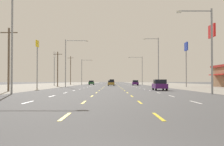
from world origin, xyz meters
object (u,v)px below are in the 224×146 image
Objects in this scene: hatchback_far_right_mid at (136,83)px; suv_center_turn_farther at (113,82)px; sedan_center_turn_near at (112,83)px; pole_sign_left_row_1 at (38,54)px; sedan_far_left_far at (92,83)px; pole_sign_right_row_1 at (213,39)px; sedan_center_turn_midfar at (113,83)px; pole_sign_right_row_2 at (187,52)px; hatchback_far_right_nearest at (161,85)px; streetlight_left_row_2 at (84,70)px; streetlight_right_row_2 at (142,68)px; streetlight_left_row_0 at (18,35)px; streetlight_right_row_0 at (209,44)px; pole_sign_left_row_2 at (55,60)px; streetlight_left_row_1 at (69,59)px; streetlight_right_row_1 at (158,59)px.

suv_center_turn_farther is at bearing 101.03° from hatchback_far_right_mid.
pole_sign_left_row_1 is at bearing -120.18° from sedan_center_turn_near.
sedan_far_left_far is 0.48× the size of pole_sign_right_row_1.
sedan_center_turn_midfar is 41.02m from pole_sign_right_row_2.
hatchback_far_right_mid is at bearing 89.82° from hatchback_far_right_nearest.
pole_sign_right_row_2 reaches higher than pole_sign_right_row_1.
hatchback_far_right_mid is 0.46× the size of streetlight_left_row_2.
streetlight_left_row_0 is at bearing -105.41° from streetlight_right_row_2.
pole_sign_left_row_1 is at bearing -98.89° from sedan_far_left_far.
pole_sign_left_row_1 is 1.05× the size of streetlight_right_row_0.
sedan_center_turn_midfar is at bearing -6.34° from sedan_far_left_far.
pole_sign_right_row_2 is at bearing -52.42° from streetlight_left_row_2.
suv_center_turn_farther is 0.56× the size of streetlight_right_row_0.
hatchback_far_right_mid is at bearing 44.73° from sedan_center_turn_near.
pole_sign_left_row_2 reaches higher than suv_center_turn_farther.
pole_sign_left_row_2 is 0.94× the size of streetlight_left_row_0.
pole_sign_right_row_2 is 1.14× the size of streetlight_right_row_0.
sedan_center_turn_near is 0.45× the size of pole_sign_right_row_2.
pole_sign_left_row_2 is 54.83m from streetlight_left_row_0.
sedan_center_turn_near is 17.67m from pole_sign_left_row_2.
pole_sign_right_row_2 is 44.24m from streetlight_left_row_0.
sedan_far_left_far is 0.43× the size of streetlight_left_row_1.
streetlight_right_row_1 is at bearing 100.81° from pole_sign_right_row_1.
hatchback_far_right_nearest is 62.91m from sedan_far_left_far.
pole_sign_left_row_2 is 37.75m from pole_sign_right_row_2.
pole_sign_right_row_2 reaches higher than hatchback_far_right_mid.
streetlight_right_row_0 is at bearing -48.26° from pole_sign_left_row_1.
streetlight_right_row_2 reaches higher than suv_center_turn_farther.
pole_sign_right_row_1 reaches higher than pole_sign_left_row_1.
pole_sign_right_row_1 is at bearing -67.42° from streetlight_left_row_2.
streetlight_left_row_1 reaches higher than suv_center_turn_farther.
sedan_center_turn_near and sedan_center_turn_midfar have the same top height.
sedan_center_turn_midfar is at bearing -90.16° from suv_center_turn_farther.
streetlight_right_row_2 reaches higher than streetlight_right_row_0.
streetlight_left_row_2 is 0.90× the size of streetlight_right_row_2.
hatchback_far_right_mid is 0.37× the size of streetlight_left_row_1.
streetlight_right_row_2 is at bearing 90.43° from streetlight_right_row_1.
pole_sign_right_row_2 is 0.91× the size of streetlight_right_row_1.
suv_center_turn_farther reaches higher than sedan_center_turn_midfar.
pole_sign_left_row_2 is 0.89× the size of streetlight_right_row_1.
streetlight_left_row_2 is (-2.64, -3.65, 4.23)m from sedan_far_left_far.
streetlight_right_row_1 is 34.88m from streetlight_right_row_2.
suv_center_turn_farther is (0.19, 42.71, 0.27)m from sedan_center_turn_near.
streetlight_left_row_1 is at bearing -70.89° from pole_sign_left_row_2.
streetlight_right_row_1 is (9.90, -59.19, 5.08)m from suv_center_turn_farther.
streetlight_left_row_2 is (-9.53, 18.39, 4.23)m from sedan_center_turn_near.
sedan_center_turn_midfar is 0.48× the size of pole_sign_right_row_1.
streetlight_right_row_1 is (24.24, 7.83, -0.45)m from pole_sign_left_row_1.
pole_sign_right_row_1 is at bearing -70.81° from sedan_far_left_far.
pole_sign_left_row_2 is at bearing -112.39° from suv_center_turn_farther.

